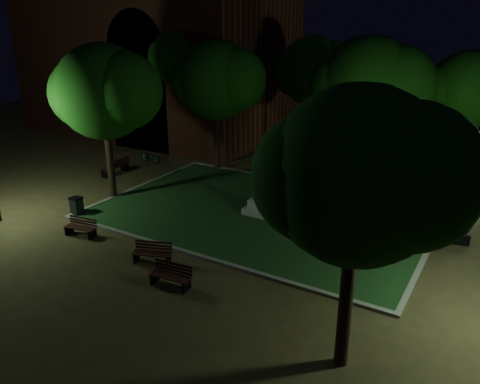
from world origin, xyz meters
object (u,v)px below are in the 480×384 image
object	(u,v)px
bench_left_side	(116,167)
bench_near_right	(171,276)
bench_near_left	(153,253)
bicycle	(151,156)
bench_west_near	(81,228)
bench_right_side	(459,227)
bench_far_side	(345,179)
monument	(262,195)
trash_bin	(77,206)

from	to	relation	value
bench_left_side	bench_near_right	bearing A→B (deg)	53.69
bench_near_left	bicycle	distance (m)	13.69
bench_west_near	bench_right_side	xyz separation A→B (m)	(13.95, 8.14, 0.10)
bench_right_side	bench_left_side	bearing A→B (deg)	80.88
bench_west_near	bench_far_side	size ratio (longest dim) A/B	0.87
bench_near_right	bench_far_side	bearing A→B (deg)	77.13
bench_near_right	bench_right_side	size ratio (longest dim) A/B	0.80
monument	bench_right_side	xyz separation A→B (m)	(8.42, 2.07, -0.48)
bench_near_left	bench_right_side	distance (m)	12.85
bench_right_side	bench_near_left	bearing A→B (deg)	117.95
monument	bench_near_left	bearing A→B (deg)	-101.78
bench_near_right	bicycle	bearing A→B (deg)	128.06
bench_near_right	bench_far_side	world-z (taller)	bench_far_side
bench_left_side	bicycle	bearing A→B (deg)	-179.95
bench_west_near	bicycle	size ratio (longest dim) A/B	1.00
bench_west_near	bench_left_side	world-z (taller)	bench_left_side
bench_far_side	trash_bin	size ratio (longest dim) A/B	1.93
bench_right_side	bench_far_side	size ratio (longest dim) A/B	1.13
bench_near_left	bench_near_right	size ratio (longest dim) A/B	1.01
bench_near_right	bench_left_side	xyz separation A→B (m)	(-10.75, 8.16, 0.08)
trash_bin	bicycle	distance (m)	9.02
bench_left_side	bench_near_left	bearing A→B (deg)	52.50
bench_far_side	bicycle	bearing A→B (deg)	26.47
monument	bicycle	bearing A→B (deg)	158.91
monument	bench_near_left	xyz separation A→B (m)	(-1.32, -6.31, -0.58)
monument	bench_right_side	size ratio (longest dim) A/B	1.67
bench_near_left	bicycle	size ratio (longest dim) A/B	1.05
bicycle	bench_west_near	bearing A→B (deg)	-152.75
bench_near_right	bench_far_side	distance (m)	13.37
bench_left_side	trash_bin	xyz separation A→B (m)	(2.88, -5.45, -0.02)
monument	trash_bin	size ratio (longest dim) A/B	3.63
monument	bench_left_side	world-z (taller)	monument
monument	bench_far_side	bearing A→B (deg)	70.70
bench_left_side	trash_bin	world-z (taller)	bench_left_side
bench_west_near	bench_far_side	bearing A→B (deg)	49.39
bench_left_side	bench_right_side	bearing A→B (deg)	94.52
bicycle	bench_right_side	bearing A→B (deg)	-94.14
bench_near_right	bicycle	world-z (taller)	bench_near_right
trash_bin	bicycle	size ratio (longest dim) A/B	0.59
monument	bench_near_right	world-z (taller)	monument
bench_near_left	bench_west_near	world-z (taller)	bench_near_left
bench_far_side	trash_bin	distance (m)	14.26
bench_near_right	trash_bin	world-z (taller)	trash_bin
bench_left_side	bicycle	xyz separation A→B (m)	(0.04, 3.12, -0.08)
bench_near_left	trash_bin	xyz separation A→B (m)	(-6.18, 1.73, 0.07)
bench_near_left	bench_far_side	xyz separation A→B (m)	(3.41, 12.28, 0.04)
bench_near_right	bicycle	distance (m)	15.55
trash_bin	bicycle	world-z (taller)	trash_bin
bench_near_left	bench_near_right	bearing A→B (deg)	-51.38
bench_near_right	bicycle	size ratio (longest dim) A/B	1.04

